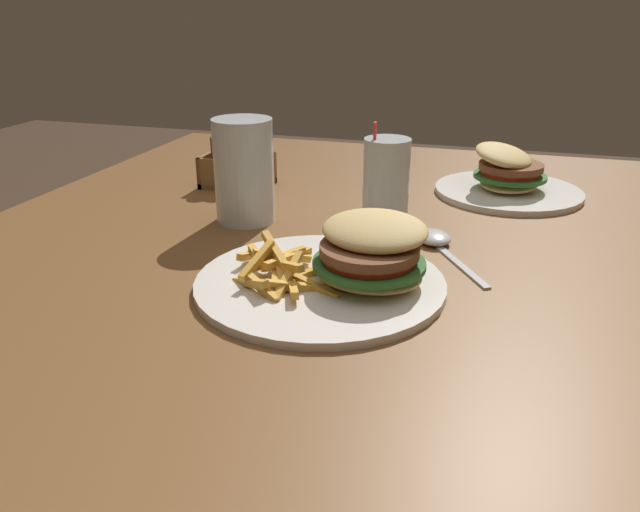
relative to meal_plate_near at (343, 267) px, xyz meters
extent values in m
cube|color=brown|center=(0.02, 0.09, -0.04)|extent=(1.28, 1.41, 0.03)
cylinder|color=brown|center=(-0.55, 0.73, -0.40)|extent=(0.07, 0.07, 0.68)
cylinder|color=white|center=(-0.03, -0.01, -0.02)|extent=(0.31, 0.31, 0.01)
ellipsoid|color=#DBB770|center=(0.03, 0.00, -0.01)|extent=(0.14, 0.12, 0.02)
cylinder|color=#2D6628|center=(0.03, 0.00, 0.01)|extent=(0.15, 0.15, 0.01)
cylinder|color=red|center=(0.03, 0.00, 0.01)|extent=(0.12, 0.12, 0.01)
cylinder|color=brown|center=(0.03, 0.00, 0.02)|extent=(0.13, 0.13, 0.01)
ellipsoid|color=#DBB770|center=(0.03, 0.02, 0.04)|extent=(0.14, 0.13, 0.04)
cube|color=gold|center=(-0.08, 0.01, 0.00)|extent=(0.07, 0.05, 0.03)
cube|color=gold|center=(-0.08, -0.02, -0.01)|extent=(0.03, 0.09, 0.02)
cube|color=gold|center=(-0.09, 0.00, 0.01)|extent=(0.06, 0.06, 0.03)
cube|color=gold|center=(-0.04, -0.05, -0.01)|extent=(0.07, 0.04, 0.02)
cube|color=gold|center=(-0.10, -0.06, -0.01)|extent=(0.06, 0.05, 0.03)
cube|color=gold|center=(-0.07, 0.01, 0.00)|extent=(0.04, 0.08, 0.01)
cube|color=gold|center=(-0.03, 0.01, -0.01)|extent=(0.05, 0.07, 0.02)
cube|color=gold|center=(-0.13, 0.02, -0.01)|extent=(0.02, 0.06, 0.02)
cube|color=gold|center=(-0.05, -0.05, -0.01)|extent=(0.04, 0.07, 0.02)
cube|color=gold|center=(-0.03, -0.03, -0.01)|extent=(0.08, 0.04, 0.02)
cube|color=gold|center=(-0.08, -0.02, 0.00)|extent=(0.04, 0.06, 0.03)
cube|color=gold|center=(-0.08, -0.07, -0.01)|extent=(0.05, 0.04, 0.02)
cube|color=gold|center=(-0.10, -0.03, 0.01)|extent=(0.02, 0.07, 0.03)
cube|color=gold|center=(-0.06, -0.02, 0.00)|extent=(0.06, 0.04, 0.02)
cube|color=gold|center=(-0.11, 0.00, 0.00)|extent=(0.05, 0.06, 0.01)
cube|color=gold|center=(-0.09, 0.01, 0.00)|extent=(0.06, 0.07, 0.02)
cube|color=gold|center=(-0.06, -0.04, 0.00)|extent=(0.01, 0.09, 0.03)
cylinder|color=silver|center=(-0.21, 0.20, 0.05)|extent=(0.09, 0.09, 0.16)
cylinder|color=#B26B19|center=(-0.21, 0.20, 0.04)|extent=(0.08, 0.08, 0.13)
cylinder|color=silver|center=(0.01, 0.23, 0.04)|extent=(0.07, 0.07, 0.14)
cylinder|color=yellow|center=(0.01, 0.23, 0.02)|extent=(0.06, 0.06, 0.10)
cylinder|color=red|center=(-0.01, 0.22, 0.05)|extent=(0.01, 0.03, 0.16)
ellipsoid|color=silver|center=(0.09, 0.18, -0.02)|extent=(0.07, 0.08, 0.02)
cube|color=silver|center=(0.13, 0.10, -0.03)|extent=(0.08, 0.12, 0.00)
cylinder|color=white|center=(0.19, 0.46, -0.02)|extent=(0.26, 0.26, 0.01)
ellipsoid|color=#DBB770|center=(0.19, 0.46, -0.01)|extent=(0.13, 0.14, 0.02)
cylinder|color=#2D6628|center=(0.19, 0.46, 0.01)|extent=(0.15, 0.15, 0.01)
cylinder|color=red|center=(0.19, 0.46, 0.01)|extent=(0.12, 0.12, 0.01)
cylinder|color=brown|center=(0.19, 0.46, 0.02)|extent=(0.13, 0.13, 0.01)
ellipsoid|color=#DBB770|center=(0.17, 0.47, 0.04)|extent=(0.13, 0.14, 0.05)
cube|color=brown|center=(-0.30, 0.37, -0.02)|extent=(0.13, 0.08, 0.01)
cube|color=brown|center=(-0.36, 0.37, 0.00)|extent=(0.01, 0.08, 0.06)
cube|color=brown|center=(-0.24, 0.37, 0.00)|extent=(0.01, 0.08, 0.06)
cube|color=brown|center=(-0.30, 0.33, 0.00)|extent=(0.13, 0.01, 0.06)
cube|color=brown|center=(-0.30, 0.41, 0.00)|extent=(0.13, 0.01, 0.06)
cylinder|color=#512D14|center=(-0.33, 0.36, 0.02)|extent=(0.03, 0.03, 0.08)
cylinder|color=gold|center=(-0.30, 0.37, 0.02)|extent=(0.03, 0.03, 0.08)
cylinder|color=#B2B2B7|center=(-0.27, 0.37, 0.02)|extent=(0.03, 0.03, 0.08)
camera|label=1|loc=(0.17, -0.67, 0.30)|focal=35.00mm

